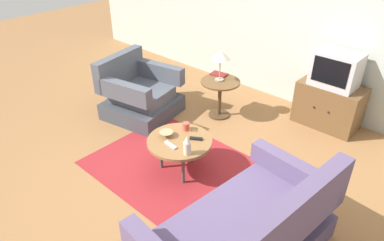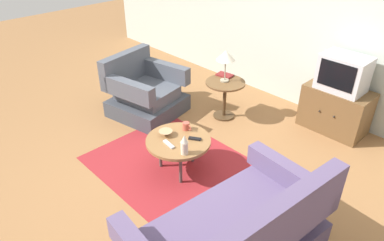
# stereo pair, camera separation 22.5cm
# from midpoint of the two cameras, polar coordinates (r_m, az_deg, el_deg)

# --- Properties ---
(ground_plane) EXTENTS (16.00, 16.00, 0.00)m
(ground_plane) POSITION_cam_midpoint_polar(r_m,az_deg,el_deg) (4.21, -2.89, -7.75)
(ground_plane) COLOR olive
(back_wall) EXTENTS (9.00, 0.12, 2.70)m
(back_wall) POSITION_cam_midpoint_polar(r_m,az_deg,el_deg) (5.40, 15.85, 16.27)
(back_wall) COLOR #B2BCB2
(back_wall) RESTS_ON ground
(area_rug) EXTENTS (2.09, 1.53, 0.00)m
(area_rug) POSITION_cam_midpoint_polar(r_m,az_deg,el_deg) (4.19, -3.48, -7.97)
(area_rug) COLOR maroon
(area_rug) RESTS_ON ground
(armchair) EXTENTS (1.06, 1.08, 0.86)m
(armchair) POSITION_cam_midpoint_polar(r_m,az_deg,el_deg) (5.21, -9.80, 4.06)
(armchair) COLOR #3E424B
(armchair) RESTS_ON ground
(couch) EXTENTS (1.11, 1.77, 0.90)m
(couch) POSITION_cam_midpoint_polar(r_m,az_deg,el_deg) (3.12, 6.13, -18.05)
(couch) COLOR #4B3E5C
(couch) RESTS_ON ground
(coffee_table) EXTENTS (0.73, 0.73, 0.43)m
(coffee_table) POSITION_cam_midpoint_polar(r_m,az_deg,el_deg) (3.95, -3.67, -3.58)
(coffee_table) COLOR olive
(coffee_table) RESTS_ON ground
(side_table) EXTENTS (0.56, 0.56, 0.56)m
(side_table) POSITION_cam_midpoint_polar(r_m,az_deg,el_deg) (5.04, 3.27, 4.82)
(side_table) COLOR brown
(side_table) RESTS_ON ground
(tv_stand) EXTENTS (0.84, 0.50, 0.61)m
(tv_stand) POSITION_cam_midpoint_polar(r_m,az_deg,el_deg) (5.18, 20.04, 2.36)
(tv_stand) COLOR brown
(tv_stand) RESTS_ON ground
(television) EXTENTS (0.57, 0.41, 0.46)m
(television) POSITION_cam_midpoint_polar(r_m,az_deg,el_deg) (4.95, 21.07, 7.71)
(television) COLOR #B7B7BC
(television) RESTS_ON tv_stand
(table_lamp) EXTENTS (0.26, 0.26, 0.45)m
(table_lamp) POSITION_cam_midpoint_polar(r_m,az_deg,el_deg) (4.86, 3.28, 10.41)
(table_lamp) COLOR #9E937A
(table_lamp) RESTS_ON side_table
(vase) EXTENTS (0.08, 0.08, 0.23)m
(vase) POSITION_cam_midpoint_polar(r_m,az_deg,el_deg) (3.66, -2.54, -4.05)
(vase) COLOR beige
(vase) RESTS_ON coffee_table
(mug) EXTENTS (0.13, 0.08, 0.09)m
(mug) POSITION_cam_midpoint_polar(r_m,az_deg,el_deg) (4.08, -2.52, -0.98)
(mug) COLOR #B74C3D
(mug) RESTS_ON coffee_table
(bowl) EXTENTS (0.16, 0.16, 0.06)m
(bowl) POSITION_cam_midpoint_polar(r_m,az_deg,el_deg) (3.99, -5.79, -2.21)
(bowl) COLOR tan
(bowl) RESTS_ON coffee_table
(tv_remote_dark) EXTENTS (0.15, 0.11, 0.02)m
(tv_remote_dark) POSITION_cam_midpoint_polar(r_m,az_deg,el_deg) (3.93, -0.99, -2.97)
(tv_remote_dark) COLOR black
(tv_remote_dark) RESTS_ON coffee_table
(tv_remote_silver) EXTENTS (0.18, 0.06, 0.02)m
(tv_remote_silver) POSITION_cam_midpoint_polar(r_m,az_deg,el_deg) (3.84, -5.17, -4.00)
(tv_remote_silver) COLOR #B2B2B7
(tv_remote_silver) RESTS_ON coffee_table
(book) EXTENTS (0.25, 0.19, 0.02)m
(book) POSITION_cam_midpoint_polar(r_m,az_deg,el_deg) (5.16, 3.12, 7.46)
(book) COLOR maroon
(book) RESTS_ON side_table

